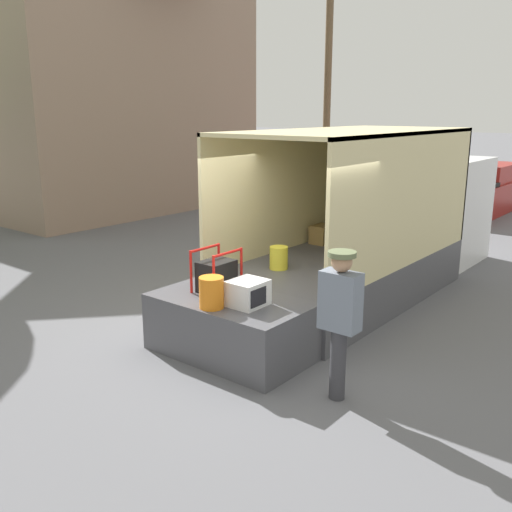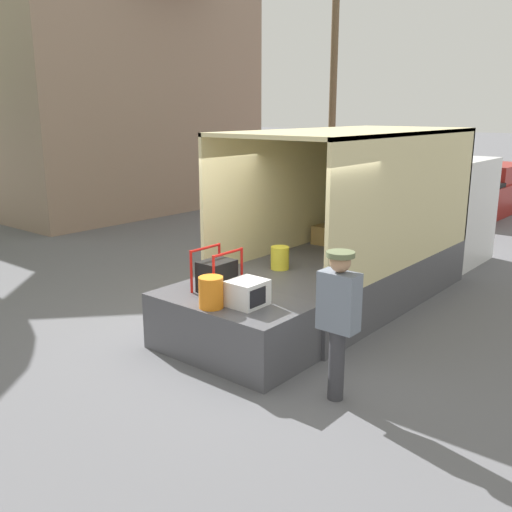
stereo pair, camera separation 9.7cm
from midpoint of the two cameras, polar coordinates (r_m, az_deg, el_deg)
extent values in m
plane|color=slate|center=(8.18, 0.59, -8.43)|extent=(160.00, 160.00, 0.00)
cube|color=white|center=(12.82, 17.45, 4.44)|extent=(2.09, 2.05, 2.20)
cube|color=#4C4C51|center=(9.93, 9.42, -2.07)|extent=(4.83, 2.23, 0.78)
cube|color=beige|center=(10.21, 4.48, 6.75)|extent=(4.83, 0.06, 2.08)
cube|color=beige|center=(9.15, 15.67, 5.36)|extent=(4.83, 0.06, 2.08)
cube|color=beige|center=(11.74, 15.68, 7.26)|extent=(0.06, 2.23, 2.08)
cube|color=beige|center=(9.54, 10.03, 12.14)|extent=(4.83, 2.23, 0.06)
cylinder|color=yellow|center=(8.81, 2.72, -0.19)|extent=(0.28, 0.28, 0.35)
cube|color=#B2A893|center=(10.03, 9.94, 1.37)|extent=(0.44, 0.32, 0.34)
cube|color=#2D7F33|center=(10.05, 10.60, 1.08)|extent=(0.44, 0.32, 0.24)
cube|color=olive|center=(10.59, 7.14, 2.16)|extent=(0.44, 0.32, 0.34)
cube|color=#4C4C51|center=(7.61, -2.25, -7.06)|extent=(1.19, 2.12, 0.78)
cube|color=white|center=(7.17, -0.51, -3.71)|extent=(0.46, 0.42, 0.33)
cube|color=black|center=(7.01, 0.59, -4.15)|extent=(0.29, 0.01, 0.22)
cube|color=black|center=(7.75, -3.58, -2.00)|extent=(0.47, 0.36, 0.42)
cylinder|color=slate|center=(7.87, -2.65, -1.56)|extent=(0.18, 0.20, 0.20)
cylinder|color=red|center=(7.39, -3.87, -2.14)|extent=(0.04, 0.04, 0.59)
cylinder|color=red|center=(7.79, -1.08, -1.26)|extent=(0.04, 0.04, 0.59)
cylinder|color=red|center=(7.68, -6.13, -1.57)|extent=(0.04, 0.04, 0.59)
cylinder|color=red|center=(8.05, -3.33, -0.75)|extent=(0.04, 0.04, 0.59)
cylinder|color=red|center=(7.52, -2.46, 0.33)|extent=(0.55, 0.04, 0.04)
cylinder|color=red|center=(7.79, -4.74, 0.80)|extent=(0.55, 0.04, 0.04)
cylinder|color=orange|center=(7.10, -4.13, -3.65)|extent=(0.31, 0.31, 0.40)
cylinder|color=#38383D|center=(6.54, 8.47, -10.69)|extent=(0.18, 0.18, 0.83)
cube|color=slate|center=(6.27, 8.72, -4.51)|extent=(0.24, 0.44, 0.66)
sphere|color=tan|center=(6.14, 8.88, -0.60)|extent=(0.23, 0.23, 0.23)
cylinder|color=#606B47|center=(6.12, 8.91, 0.17)|extent=(0.31, 0.31, 0.06)
cube|color=maroon|center=(19.54, 21.34, 5.48)|extent=(5.47, 2.09, 0.95)
cube|color=maroon|center=(20.07, 22.15, 7.78)|extent=(2.41, 1.93, 0.55)
cube|color=black|center=(17.93, 19.79, 6.62)|extent=(2.19, 2.01, 0.12)
cube|color=gray|center=(20.84, -15.85, 14.84)|extent=(8.58, 7.80, 7.05)
cylinder|color=brown|center=(23.07, 7.88, 17.43)|extent=(0.28, 0.28, 8.88)
camera|label=1|loc=(0.05, -89.63, 0.10)|focal=40.00mm
camera|label=2|loc=(0.05, 90.37, -0.10)|focal=40.00mm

